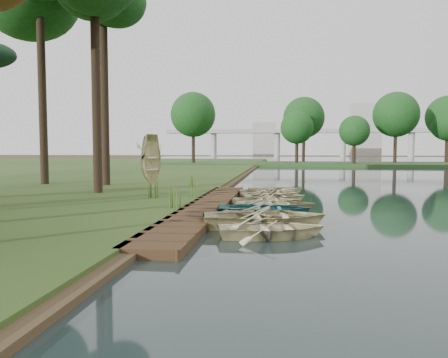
# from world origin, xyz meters

# --- Properties ---
(ground) EXTENTS (300.00, 300.00, 0.00)m
(ground) POSITION_xyz_m (0.00, 0.00, 0.00)
(ground) COLOR #3D2F1D
(boardwalk) EXTENTS (1.60, 16.00, 0.30)m
(boardwalk) POSITION_xyz_m (-1.60, 0.00, 0.15)
(boardwalk) COLOR #382615
(boardwalk) RESTS_ON ground
(peninsula) EXTENTS (50.00, 14.00, 0.45)m
(peninsula) POSITION_xyz_m (8.00, 50.00, 0.23)
(peninsula) COLOR #29471F
(peninsula) RESTS_ON ground
(far_trees) EXTENTS (45.60, 5.60, 8.80)m
(far_trees) POSITION_xyz_m (4.67, 50.00, 6.43)
(far_trees) COLOR black
(far_trees) RESTS_ON peninsula
(bridge) EXTENTS (95.90, 4.00, 8.60)m
(bridge) POSITION_xyz_m (12.31, 120.00, 7.08)
(bridge) COLOR #A5A5A0
(bridge) RESTS_ON ground
(building_a) EXTENTS (10.00, 8.00, 18.00)m
(building_a) POSITION_xyz_m (30.00, 140.00, 9.00)
(building_a) COLOR #A5A5A0
(building_a) RESTS_ON ground
(building_b) EXTENTS (8.00, 8.00, 12.00)m
(building_b) POSITION_xyz_m (-5.00, 145.00, 6.00)
(building_b) COLOR #A5A5A0
(building_b) RESTS_ON ground
(rowboat_0) EXTENTS (3.52, 2.85, 0.64)m
(rowboat_0) POSITION_xyz_m (1.20, -5.03, 0.37)
(rowboat_0) COLOR beige
(rowboat_0) RESTS_ON water
(rowboat_1) EXTENTS (4.42, 3.51, 0.83)m
(rowboat_1) POSITION_xyz_m (0.94, -3.52, 0.46)
(rowboat_1) COLOR beige
(rowboat_1) RESTS_ON water
(rowboat_2) EXTENTS (3.88, 3.16, 0.71)m
(rowboat_2) POSITION_xyz_m (1.10, -2.56, 0.40)
(rowboat_2) COLOR beige
(rowboat_2) RESTS_ON water
(rowboat_3) EXTENTS (3.58, 2.65, 0.72)m
(rowboat_3) POSITION_xyz_m (0.82, -1.28, 0.41)
(rowboat_3) COLOR teal
(rowboat_3) RESTS_ON water
(rowboat_4) EXTENTS (3.33, 2.43, 0.67)m
(rowboat_4) POSITION_xyz_m (1.20, 0.31, 0.39)
(rowboat_4) COLOR beige
(rowboat_4) RESTS_ON water
(rowboat_5) EXTENTS (3.13, 2.34, 0.62)m
(rowboat_5) POSITION_xyz_m (0.77, 1.82, 0.36)
(rowboat_5) COLOR beige
(rowboat_5) RESTS_ON water
(rowboat_6) EXTENTS (3.44, 2.85, 0.62)m
(rowboat_6) POSITION_xyz_m (1.14, 3.35, 0.36)
(rowboat_6) COLOR beige
(rowboat_6) RESTS_ON water
(rowboat_7) EXTENTS (3.70, 3.24, 0.64)m
(rowboat_7) POSITION_xyz_m (0.97, 4.50, 0.37)
(rowboat_7) COLOR beige
(rowboat_7) RESTS_ON water
(rowboat_8) EXTENTS (3.52, 2.76, 0.66)m
(rowboat_8) POSITION_xyz_m (0.81, 5.73, 0.38)
(rowboat_8) COLOR beige
(rowboat_8) RESTS_ON water
(rowboat_9) EXTENTS (3.43, 2.74, 0.63)m
(rowboat_9) POSITION_xyz_m (1.15, 7.07, 0.37)
(rowboat_9) COLOR beige
(rowboat_9) RESTS_ON water
(stored_rowboat) EXTENTS (3.75, 3.32, 0.64)m
(stored_rowboat) POSITION_xyz_m (-5.99, 6.93, 0.62)
(stored_rowboat) COLOR beige
(stored_rowboat) RESTS_ON bank
(reeds_0) EXTENTS (0.60, 0.60, 0.98)m
(reeds_0) POSITION_xyz_m (-2.60, -1.15, 0.79)
(reeds_0) COLOR #3F661E
(reeds_0) RESTS_ON bank
(reeds_1) EXTENTS (0.60, 0.60, 1.05)m
(reeds_1) POSITION_xyz_m (-2.60, 3.03, 0.83)
(reeds_1) COLOR #3F661E
(reeds_1) RESTS_ON bank
(reeds_2) EXTENTS (0.60, 0.60, 1.08)m
(reeds_2) POSITION_xyz_m (-4.42, 2.15, 0.84)
(reeds_2) COLOR #3F661E
(reeds_2) RESTS_ON bank
(reeds_3) EXTENTS (0.60, 0.60, 0.94)m
(reeds_3) POSITION_xyz_m (-3.74, 7.82, 0.77)
(reeds_3) COLOR #3F661E
(reeds_3) RESTS_ON bank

